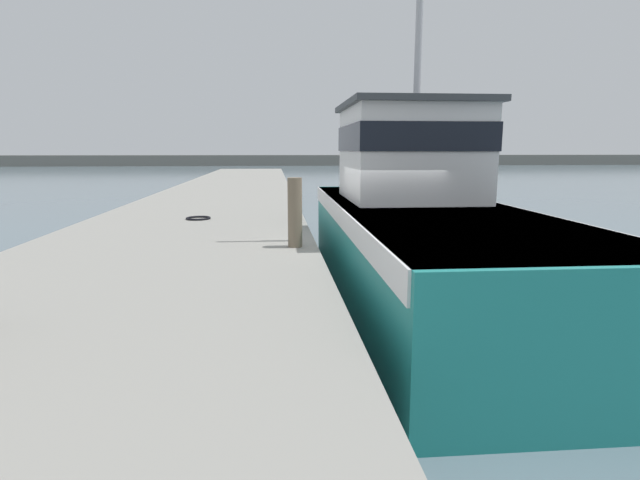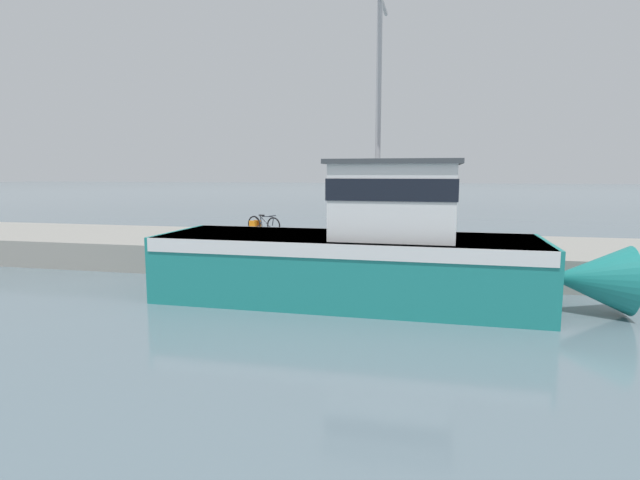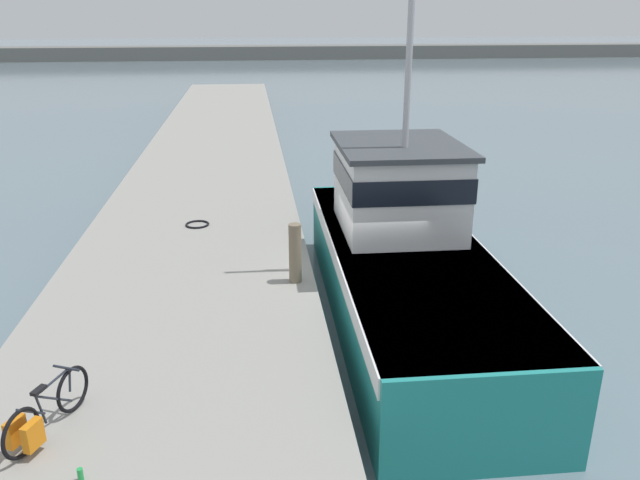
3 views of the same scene
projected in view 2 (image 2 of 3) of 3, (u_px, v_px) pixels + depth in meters
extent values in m
plane|color=slate|center=(375.00, 294.00, 14.64)|extent=(320.00, 320.00, 0.00)
cube|color=gray|center=(388.00, 255.00, 18.50)|extent=(5.93, 80.00, 1.00)
cube|color=teal|center=(346.00, 268.00, 13.76)|extent=(3.35, 10.37, 1.81)
cone|color=teal|center=(588.00, 279.00, 12.37)|extent=(1.73, 1.88, 1.72)
cube|color=white|center=(346.00, 242.00, 13.67)|extent=(3.41, 10.17, 0.36)
cube|color=white|center=(395.00, 201.00, 13.22)|extent=(2.63, 3.14, 1.93)
cube|color=black|center=(395.00, 188.00, 13.17)|extent=(2.68, 3.20, 0.54)
cube|color=#3D4247|center=(395.00, 162.00, 13.08)|extent=(2.84, 3.39, 0.12)
cylinder|color=#B2B2B7|center=(379.00, 53.00, 12.81)|extent=(0.14, 0.14, 5.46)
torus|color=black|center=(254.00, 224.00, 21.19)|extent=(0.33, 0.67, 0.71)
torus|color=black|center=(274.00, 226.00, 20.56)|extent=(0.33, 0.67, 0.71)
cylinder|color=#232833|center=(257.00, 226.00, 21.10)|extent=(0.18, 0.35, 0.19)
cylinder|color=#232833|center=(261.00, 222.00, 20.94)|extent=(0.09, 0.15, 0.54)
cylinder|color=#232833|center=(258.00, 220.00, 21.03)|extent=(0.22, 0.46, 0.40)
cylinder|color=#232833|center=(266.00, 223.00, 20.78)|extent=(0.30, 0.65, 0.54)
cylinder|color=#232833|center=(267.00, 217.00, 20.71)|extent=(0.25, 0.53, 0.05)
cylinder|color=#232833|center=(273.00, 221.00, 20.56)|extent=(0.07, 0.11, 0.36)
cylinder|color=#232833|center=(272.00, 216.00, 20.55)|extent=(0.42, 0.21, 0.04)
cube|color=black|center=(262.00, 215.00, 20.89)|extent=(0.19, 0.26, 0.05)
cube|color=orange|center=(257.00, 225.00, 21.28)|extent=(0.23, 0.34, 0.39)
cube|color=orange|center=(253.00, 225.00, 21.05)|extent=(0.23, 0.34, 0.39)
cylinder|color=#756651|center=(368.00, 231.00, 16.00)|extent=(0.28, 0.28, 1.35)
torus|color=black|center=(495.00, 244.00, 17.55)|extent=(0.67, 0.67, 0.06)
cylinder|color=green|center=(233.00, 232.00, 20.51)|extent=(0.07, 0.07, 0.19)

